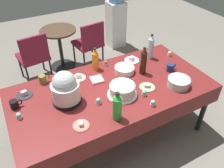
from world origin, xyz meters
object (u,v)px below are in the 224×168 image
object	(u,v)px
dessert_plate_coral	(81,125)
maroon_chair_right	(90,42)
potluck_table	(112,92)
cupcake_cocoa	(106,63)
cupcake_rose	(19,116)
dessert_plate_cream	(79,77)
water_cooler	(116,18)
round_cafe_table	(60,42)
maroon_chair_left	(34,55)
cupcake_lemon	(144,93)
dessert_plate_sage	(147,87)
slow_cooker	(65,89)
glass_salad_bowl	(179,82)
coffee_mug_navy	(170,68)
soda_bottle_cola	(143,62)
ceramic_snack_bowl	(124,70)
cupcake_vanilla	(153,103)
dessert_plate_charcoal	(24,94)
coffee_mug_olive	(43,79)
dessert_plate_white	(132,60)
soda_bottle_lime_soda	(117,107)
coffee_mug_red	(63,77)
soda_bottle_water	(151,47)
cupcake_berry	(98,101)
cupcake_mint	(170,54)
frosted_layer_cake	(122,90)
coffee_mug_black	(14,104)
soda_bottle_orange_juice	(95,60)

from	to	relation	value
dessert_plate_coral	maroon_chair_right	distance (m)	2.16
potluck_table	cupcake_cocoa	bearing A→B (deg)	71.66
dessert_plate_coral	cupcake_rose	size ratio (longest dim) A/B	2.26
cupcake_cocoa	dessert_plate_cream	bearing A→B (deg)	-166.62
dessert_plate_cream	water_cooler	xyz separation A→B (m)	(1.46, 1.76, -0.17)
round_cafe_table	maroon_chair_left	bearing A→B (deg)	-155.42
cupcake_lemon	dessert_plate_sage	bearing A→B (deg)	41.36
slow_cooker	glass_salad_bowl	distance (m)	1.22
coffee_mug_navy	soda_bottle_cola	bearing A→B (deg)	160.23
cupcake_rose	coffee_mug_navy	size ratio (longest dim) A/B	0.53
ceramic_snack_bowl	dessert_plate_cream	distance (m)	0.54
cupcake_vanilla	dessert_plate_charcoal	bearing A→B (deg)	145.11
dessert_plate_coral	cupcake_vanilla	bearing A→B (deg)	-6.78
dessert_plate_charcoal	dessert_plate_sage	bearing A→B (deg)	-22.30
glass_salad_bowl	round_cafe_table	size ratio (longest dim) A/B	0.34
dessert_plate_charcoal	coffee_mug_olive	distance (m)	0.26
potluck_table	dessert_plate_white	world-z (taller)	dessert_plate_white
soda_bottle_lime_soda	coffee_mug_red	size ratio (longest dim) A/B	2.66
ceramic_snack_bowl	coffee_mug_olive	distance (m)	0.94
soda_bottle_lime_soda	water_cooler	xyz separation A→B (m)	(1.38, 2.52, -0.30)
potluck_table	soda_bottle_cola	bearing A→B (deg)	9.66
dessert_plate_coral	dessert_plate_charcoal	bearing A→B (deg)	118.36
coffee_mug_navy	cupcake_lemon	bearing A→B (deg)	-156.64
soda_bottle_lime_soda	soda_bottle_water	bearing A→B (deg)	39.45
ceramic_snack_bowl	coffee_mug_olive	world-z (taller)	coffee_mug_olive
dessert_plate_cream	cupcake_cocoa	bearing A→B (deg)	13.38
cupcake_berry	soda_bottle_lime_soda	size ratio (longest dim) A/B	0.22
dessert_plate_white	soda_bottle_lime_soda	distance (m)	1.04
potluck_table	soda_bottle_cola	xyz separation A→B (m)	(0.45, 0.08, 0.22)
dessert_plate_cream	coffee_mug_red	world-z (taller)	coffee_mug_red
cupcake_vanilla	cupcake_mint	xyz separation A→B (m)	(0.77, 0.68, 0.00)
slow_cooker	dessert_plate_charcoal	distance (m)	0.50
frosted_layer_cake	dessert_plate_sage	size ratio (longest dim) A/B	1.84
water_cooler	dessert_plate_white	bearing A→B (deg)	-112.64
dessert_plate_coral	coffee_mug_black	size ratio (longest dim) A/B	1.28
potluck_table	dessert_plate_charcoal	distance (m)	0.93
coffee_mug_navy	soda_bottle_orange_juice	bearing A→B (deg)	149.40
dessert_plate_white	coffee_mug_olive	xyz separation A→B (m)	(-1.13, 0.07, 0.04)
dessert_plate_white	maroon_chair_left	distance (m)	1.61
maroon_chair_right	potluck_table	bearing A→B (deg)	-104.49
soda_bottle_cola	coffee_mug_red	size ratio (longest dim) A/B	2.96
cupcake_berry	soda_bottle_cola	distance (m)	0.74
cupcake_berry	coffee_mug_navy	xyz separation A→B (m)	(1.01, 0.12, 0.01)
slow_cooker	coffee_mug_black	distance (m)	0.52
dessert_plate_coral	cupcake_vanilla	distance (m)	0.73
frosted_layer_cake	water_cooler	bearing A→B (deg)	62.55
cupcake_berry	maroon_chair_left	size ratio (longest dim) A/B	0.08
frosted_layer_cake	soda_bottle_water	xyz separation A→B (m)	(0.70, 0.48, 0.09)
dessert_plate_white	cupcake_cocoa	distance (m)	0.35
dessert_plate_white	coffee_mug_black	xyz separation A→B (m)	(-1.48, -0.20, 0.03)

